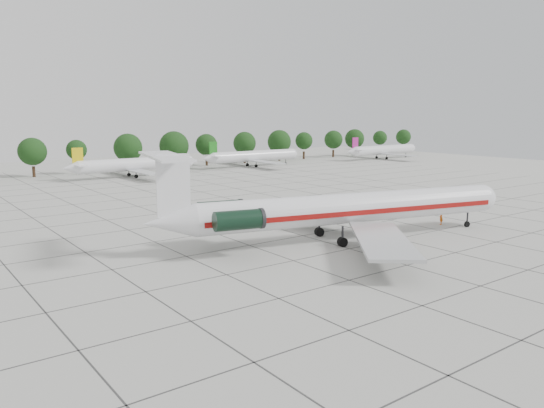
% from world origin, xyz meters
% --- Properties ---
extents(ground, '(260.00, 260.00, 0.00)m').
position_xyz_m(ground, '(0.00, 0.00, 0.00)').
color(ground, '#B3B3AB').
rests_on(ground, ground).
extents(apron_joints, '(170.00, 170.00, 0.02)m').
position_xyz_m(apron_joints, '(0.00, 15.00, 0.01)').
color(apron_joints, '#383838').
rests_on(apron_joints, ground).
extents(main_airliner, '(45.44, 35.11, 10.79)m').
position_xyz_m(main_airliner, '(1.41, -4.25, 3.81)').
color(main_airliner, silver).
rests_on(main_airliner, ground).
extents(ground_crew, '(0.83, 0.83, 1.95)m').
position_xyz_m(ground_crew, '(19.24, -6.02, 0.97)').
color(ground_crew, '#DC570C').
rests_on(ground_crew, ground).
extents(bg_airliner_c, '(28.24, 27.20, 7.40)m').
position_xyz_m(bg_airliner_c, '(7.65, 70.69, 2.91)').
color(bg_airliner_c, silver).
rests_on(bg_airliner_c, ground).
extents(bg_airliner_d, '(28.24, 27.20, 7.40)m').
position_xyz_m(bg_airliner_d, '(44.35, 74.43, 2.91)').
color(bg_airliner_d, silver).
rests_on(bg_airliner_d, ground).
extents(bg_airliner_e, '(28.24, 27.20, 7.40)m').
position_xyz_m(bg_airliner_e, '(93.13, 69.79, 2.91)').
color(bg_airliner_e, silver).
rests_on(bg_airliner_e, ground).
extents(tree_line, '(249.86, 8.44, 10.22)m').
position_xyz_m(tree_line, '(-11.68, 85.00, 5.98)').
color(tree_line, '#332114').
rests_on(tree_line, ground).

